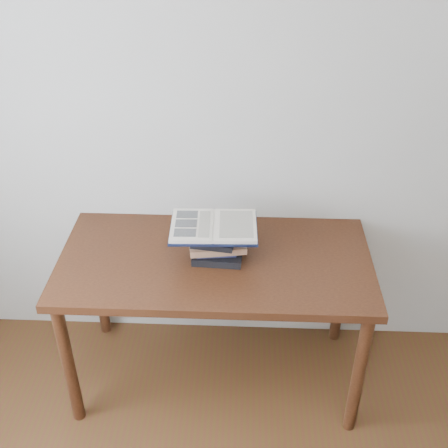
{
  "coord_description": "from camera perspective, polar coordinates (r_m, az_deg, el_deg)",
  "views": [
    {
      "loc": [
        0.1,
        -0.73,
        2.4
      ],
      "look_at": [
        0.01,
        1.33,
        1.03
      ],
      "focal_mm": 45.0,
      "sensor_mm": 36.0,
      "label": 1
    }
  ],
  "objects": [
    {
      "name": "room_shell",
      "position": [
        1.09,
        -7.75,
        -12.18
      ],
      "size": [
        3.54,
        3.54,
        2.62
      ],
      "color": "#B1AFA7",
      "rests_on": "ground"
    },
    {
      "name": "desk",
      "position": [
        2.72,
        -0.9,
        -5.12
      ],
      "size": [
        1.48,
        0.74,
        0.79
      ],
      "color": "#462411",
      "rests_on": "ground"
    },
    {
      "name": "open_book",
      "position": [
        2.58,
        -1.04,
        -0.26
      ],
      "size": [
        0.41,
        0.29,
        0.03
      ],
      "rotation": [
        0.0,
        0.0,
        0.03
      ],
      "color": "black",
      "rests_on": "book_stack"
    },
    {
      "name": "book_stack",
      "position": [
        2.62,
        -0.78,
        -2.08
      ],
      "size": [
        0.28,
        0.21,
        0.15
      ],
      "color": "black",
      "rests_on": "desk"
    }
  ]
}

